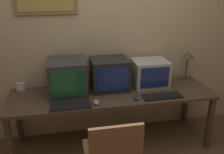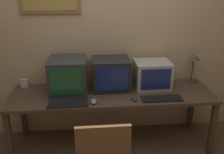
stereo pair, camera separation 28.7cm
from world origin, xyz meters
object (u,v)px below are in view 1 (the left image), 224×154
Objects in this scene: keyboard_main at (71,106)px; desk_lamp at (188,58)px; monitor_center at (110,74)px; monitor_left at (67,77)px; mouse_near_keyboard at (96,102)px; keyboard_side at (162,96)px; mouse_far_corner at (136,98)px; desk_clock at (21,87)px; monitor_right at (150,73)px.

keyboard_main is 1.66m from desk_lamp.
keyboard_main is at bearing -140.93° from monitor_center.
monitor_left reaches higher than mouse_near_keyboard.
mouse_far_corner is at bearing 177.47° from keyboard_side.
monitor_left reaches higher than keyboard_main.
desk_clock reaches higher than mouse_far_corner.
keyboard_main is at bearing -176.87° from mouse_near_keyboard.
keyboard_side is 0.31m from mouse_far_corner.
desk_clock is at bearing 175.90° from monitor_right.
desk_lamp is (1.06, 0.10, 0.11)m from monitor_center.
monitor_center is 1.02× the size of keyboard_main.
monitor_left is 1.02m from monitor_right.
monitor_left is 4.11× the size of desk_clock.
mouse_far_corner is at bearing 3.62° from mouse_near_keyboard.
mouse_near_keyboard is at bearing -30.55° from desk_clock.
keyboard_main is 0.27m from mouse_near_keyboard.
monitor_center is 1.17× the size of desk_lamp.
desk_lamp reaches higher than mouse_far_corner.
monitor_left is 1.07× the size of monitor_right.
mouse_near_keyboard is 1.08× the size of desk_clock.
keyboard_main is (0.01, -0.36, -0.19)m from monitor_left.
monitor_right reaches higher than mouse_near_keyboard.
keyboard_side is 3.80× the size of mouse_near_keyboard.
monitor_right is at bearing 21.46° from keyboard_main.
monitor_center is 1.03× the size of monitor_right.
keyboard_main is at bearing -88.04° from monitor_left.
mouse_far_corner reaches higher than keyboard_main.
mouse_far_corner reaches higher than keyboard_side.
monitor_left reaches higher than monitor_center.
monitor_center is at bearing 179.01° from monitor_right.
monitor_right reaches higher than keyboard_main.
mouse_far_corner is at bearing -128.68° from monitor_right.
desk_lamp is (1.57, 0.15, 0.10)m from monitor_left.
monitor_right is 3.57× the size of mouse_near_keyboard.
keyboard_side is 0.77m from desk_lamp.
desk_clock is (-0.83, 0.49, 0.04)m from mouse_near_keyboard.
mouse_far_corner is at bearing -19.85° from desk_clock.
desk_lamp is at bearing 11.35° from monitor_right.
desk_clock is 2.13m from desk_lamp.
mouse_near_keyboard is 0.97m from desk_clock.
desk_clock is at bearing 164.82° from monitor_left.
mouse_near_keyboard is 0.45m from mouse_far_corner.
keyboard_side is at bearing 1.13° from mouse_near_keyboard.
monitor_left is 3.83× the size of mouse_far_corner.
monitor_left is 0.51m from monitor_center.
monitor_left is at bearing -174.62° from desk_lamp.
monitor_right is 0.58m from desk_lamp.
mouse_far_corner is (0.72, 0.04, 0.00)m from keyboard_main.
monitor_right is 1.09m from keyboard_main.
desk_lamp is at bearing -0.02° from desk_clock.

